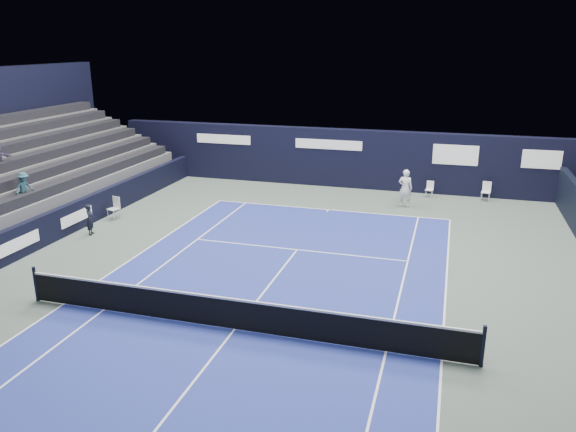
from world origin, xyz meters
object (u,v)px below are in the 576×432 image
at_px(line_judge_chair, 115,206).
at_px(tennis_net, 234,313).
at_px(folding_chair_back_a, 430,188).
at_px(tennis_player, 405,188).
at_px(folding_chair_back_b, 486,190).

relative_size(line_judge_chair, tennis_net, 0.08).
height_order(folding_chair_back_a, tennis_player, tennis_player).
relative_size(line_judge_chair, tennis_player, 0.55).
bearing_deg(folding_chair_back_b, tennis_net, -104.35).
height_order(line_judge_chair, tennis_player, tennis_player).
bearing_deg(tennis_player, line_judge_chair, -155.42).
xyz_separation_m(folding_chair_back_a, tennis_player, (-1.05, -2.13, 0.44)).
xyz_separation_m(folding_chair_back_a, folding_chair_back_b, (2.71, 0.08, 0.08)).
relative_size(folding_chair_back_a, line_judge_chair, 0.82).
bearing_deg(folding_chair_back_a, tennis_net, -95.62).
bearing_deg(line_judge_chair, tennis_net, -25.75).
xyz_separation_m(line_judge_chair, tennis_net, (8.78, -7.92, -0.05)).
distance_m(folding_chair_back_a, line_judge_chair, 15.25).
bearing_deg(tennis_net, line_judge_chair, 137.97).
distance_m(line_judge_chair, tennis_net, 11.83).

